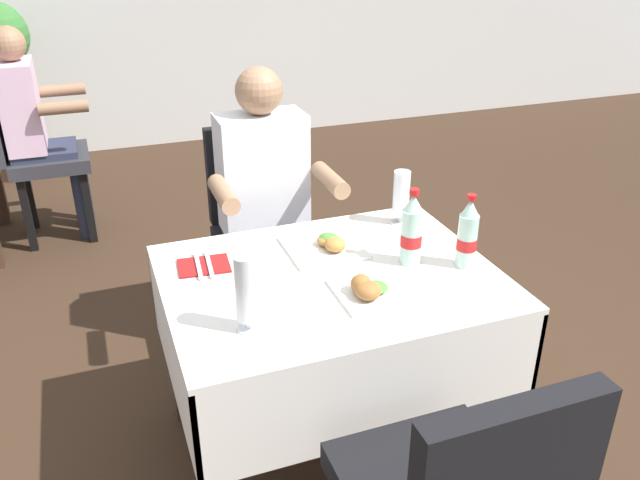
# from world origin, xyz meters

# --- Properties ---
(ground_plane) EXTENTS (11.00, 11.00, 0.00)m
(ground_plane) POSITION_xyz_m (0.00, 0.00, 0.00)
(ground_plane) COLOR #382619
(main_dining_table) EXTENTS (1.08, 0.84, 0.73)m
(main_dining_table) POSITION_xyz_m (-0.03, 0.08, 0.56)
(main_dining_table) COLOR white
(main_dining_table) RESTS_ON ground
(chair_far_diner_seat) EXTENTS (0.44, 0.50, 0.97)m
(chair_far_diner_seat) POSITION_xyz_m (-0.03, 0.88, 0.55)
(chair_far_diner_seat) COLOR black
(chair_far_diner_seat) RESTS_ON ground
(seated_diner_far) EXTENTS (0.50, 0.46, 1.26)m
(seated_diner_far) POSITION_xyz_m (-0.04, 0.78, 0.71)
(seated_diner_far) COLOR #282D42
(seated_diner_far) RESTS_ON ground
(plate_near_camera) EXTENTS (0.23, 0.23, 0.07)m
(plate_near_camera) POSITION_xyz_m (0.04, -0.09, 0.76)
(plate_near_camera) COLOR white
(plate_near_camera) RESTS_ON main_dining_table
(plate_far_diner) EXTENTS (0.26, 0.26, 0.06)m
(plate_far_diner) POSITION_xyz_m (0.03, 0.25, 0.75)
(plate_far_diner) COLOR white
(plate_far_diner) RESTS_ON main_dining_table
(beer_glass_left) EXTENTS (0.07, 0.07, 0.23)m
(beer_glass_left) POSITION_xyz_m (-0.35, -0.14, 0.85)
(beer_glass_left) COLOR white
(beer_glass_left) RESTS_ON main_dining_table
(beer_glass_middle) EXTENTS (0.07, 0.07, 0.21)m
(beer_glass_middle) POSITION_xyz_m (0.37, 0.36, 0.84)
(beer_glass_middle) COLOR white
(beer_glass_middle) RESTS_ON main_dining_table
(cola_bottle_primary) EXTENTS (0.07, 0.07, 0.26)m
(cola_bottle_primary) POSITION_xyz_m (0.42, -0.02, 0.84)
(cola_bottle_primary) COLOR silver
(cola_bottle_primary) RESTS_ON main_dining_table
(cola_bottle_secondary) EXTENTS (0.07, 0.07, 0.27)m
(cola_bottle_secondary) POSITION_xyz_m (0.25, 0.06, 0.85)
(cola_bottle_secondary) COLOR silver
(cola_bottle_secondary) RESTS_ON main_dining_table
(napkin_cutlery_set) EXTENTS (0.18, 0.19, 0.01)m
(napkin_cutlery_set) POSITION_xyz_m (-0.40, 0.27, 0.74)
(napkin_cutlery_set) COLOR maroon
(napkin_cutlery_set) RESTS_ON main_dining_table
(background_chair_right) EXTENTS (0.50, 0.44, 0.97)m
(background_chair_right) POSITION_xyz_m (-1.03, 2.35, 0.55)
(background_chair_right) COLOR #2D2D33
(background_chair_right) RESTS_ON ground
(background_patron) EXTENTS (0.46, 0.50, 1.26)m
(background_patron) POSITION_xyz_m (-0.98, 2.35, 0.71)
(background_patron) COLOR #282D42
(background_patron) RESTS_ON ground
(potted_plant_corner) EXTENTS (0.47, 0.47, 1.28)m
(potted_plant_corner) POSITION_xyz_m (-1.21, 3.57, 0.79)
(potted_plant_corner) COLOR brown
(potted_plant_corner) RESTS_ON ground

